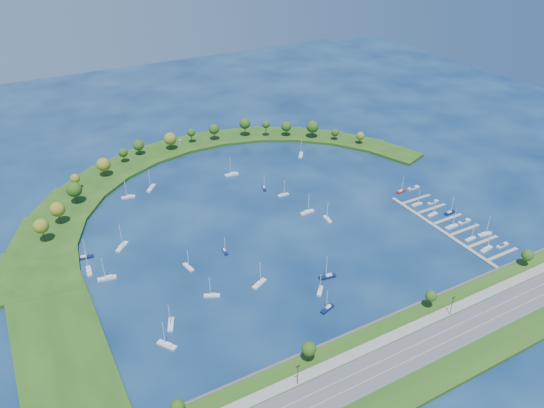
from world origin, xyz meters
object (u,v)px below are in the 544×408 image
moored_boat_7 (301,155)px  moored_boat_20 (171,324)px  moored_boat_19 (320,290)px  moored_boat_17 (167,345)px  docked_boat_9 (433,202)px  moored_boat_9 (89,270)px  moored_boat_1 (307,212)px  docked_boat_7 (450,212)px  moored_boat_6 (85,257)px  moored_boat_8 (188,267)px  docked_boat_6 (433,214)px  harbor_tower (180,142)px  docked_boat_5 (464,221)px  moored_boat_4 (107,278)px  docked_boat_2 (471,238)px  moored_boat_18 (283,194)px  moored_boat_13 (327,308)px  moored_boat_15 (259,283)px  dock_system (450,226)px  docked_boat_10 (401,191)px  docked_boat_11 (413,188)px  moored_boat_12 (122,246)px  moored_boat_10 (328,219)px  docked_boat_4 (452,226)px  docked_boat_0 (487,249)px  moored_boat_11 (232,174)px  moored_boat_0 (151,188)px  moored_boat_16 (128,197)px  docked_boat_8 (417,204)px  docked_boat_1 (502,245)px  moored_boat_14 (327,276)px  docked_boat_3 (485,234)px  moored_boat_5 (264,188)px  moored_boat_3 (225,251)px  moored_boat_2 (212,295)px

moored_boat_7 → moored_boat_20: moored_boat_7 is taller
moored_boat_19 → moored_boat_17: bearing=-49.7°
docked_boat_9 → moored_boat_9: bearing=165.9°
moored_boat_1 → docked_boat_7: 85.27m
moored_boat_6 → moored_boat_20: size_ratio=0.97×
moored_boat_8 → docked_boat_6: (145.54, -22.33, -0.02)m
harbor_tower → docked_boat_5: harbor_tower is taller
moored_boat_4 → docked_boat_2: size_ratio=1.25×
moored_boat_7 → moored_boat_17: 197.30m
moored_boat_18 → docked_boat_5: 109.20m
moored_boat_13 → moored_boat_15: bearing=-75.2°
harbor_tower → moored_boat_9: moored_boat_9 is taller
dock_system → docked_boat_10: 45.12m
docked_boat_6 → docked_boat_11: (12.34, 30.35, -0.23)m
moored_boat_15 → moored_boat_9: bearing=119.3°
moored_boat_12 → docked_boat_7: 190.51m
moored_boat_10 → docked_boat_4: bearing=-118.5°
docked_boat_0 → docked_boat_9: (10.47, 50.84, -0.32)m
dock_system → docked_boat_6: bearing=89.0°
moored_boat_8 → moored_boat_11: bearing=132.0°
moored_boat_9 → moored_boat_0: bearing=-32.9°
moored_boat_18 → docked_boat_0: (65.99, -103.50, 0.05)m
moored_boat_16 → docked_boat_5: size_ratio=1.41×
moored_boat_17 → moored_boat_18: size_ratio=1.23×
moored_boat_12 → docked_boat_7: size_ratio=1.21×
moored_boat_17 → docked_boat_8: size_ratio=1.23×
moored_boat_17 → docked_boat_9: size_ratio=1.63×
moored_boat_18 → docked_boat_9: (76.46, -52.66, -0.27)m
moored_boat_6 → docked_boat_1: bearing=-17.5°
harbor_tower → moored_boat_10: 143.91m
moored_boat_16 → docked_boat_0: (152.71, -148.09, 0.01)m
moored_boat_14 → moored_boat_17: 85.06m
docked_boat_0 → docked_boat_4: docked_boat_0 is taller
moored_boat_6 → docked_boat_3: size_ratio=0.97×
docked_boat_0 → docked_boat_5: 27.58m
moored_boat_1 → moored_boat_10: size_ratio=1.15×
moored_boat_5 → moored_boat_17: bearing=-24.1°
moored_boat_13 → moored_boat_18: 106.71m
docked_boat_1 → docked_boat_6: docked_boat_6 is taller
moored_boat_18 → docked_boat_2: size_ratio=1.02×
moored_boat_10 → moored_boat_17: 125.31m
moored_boat_0 → moored_boat_3: 87.13m
moored_boat_2 → moored_boat_3: bearing=-96.8°
dock_system → docked_boat_0: docked_boat_0 is taller
moored_boat_9 → moored_boat_10: size_ratio=1.08×
moored_boat_5 → docked_boat_6: bearing=64.3°
moored_boat_5 → moored_boat_12: size_ratio=0.72×
moored_boat_20 → docked_boat_2: 167.87m
moored_boat_6 → docked_boat_11: 203.79m
moored_boat_2 → docked_boat_7: bearing=-152.6°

